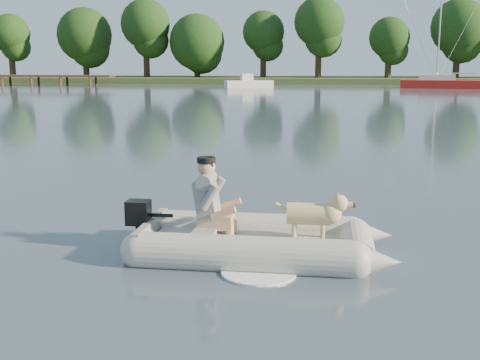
# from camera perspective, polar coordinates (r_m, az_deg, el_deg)

# --- Properties ---
(water) EXTENTS (160.00, 160.00, 0.00)m
(water) POSITION_cam_1_polar(r_m,az_deg,el_deg) (7.88, -0.75, -8.04)
(water) COLOR #50616D
(water) RESTS_ON ground
(shore_bank) EXTENTS (160.00, 12.00, 0.70)m
(shore_bank) POSITION_cam_1_polar(r_m,az_deg,el_deg) (69.44, 4.23, 9.42)
(shore_bank) COLOR #47512D
(shore_bank) RESTS_ON water
(dock) EXTENTS (18.00, 2.00, 1.04)m
(dock) POSITION_cam_1_polar(r_m,az_deg,el_deg) (65.17, -19.69, 8.90)
(dock) COLOR #4C331E
(dock) RESTS_ON water
(treeline) EXTENTS (71.02, 7.35, 9.27)m
(treeline) POSITION_cam_1_polar(r_m,az_deg,el_deg) (68.71, 1.10, 13.79)
(treeline) COLOR #332316
(treeline) RESTS_ON shore_bank
(dinghy) EXTENTS (4.74, 3.18, 1.41)m
(dinghy) POSITION_cam_1_polar(r_m,az_deg,el_deg) (8.13, 1.86, -2.99)
(dinghy) COLOR #9C9C97
(dinghy) RESTS_ON water
(man) EXTENTS (0.78, 0.68, 1.10)m
(man) POSITION_cam_1_polar(r_m,az_deg,el_deg) (8.24, -3.03, -1.46)
(man) COLOR slate
(man) RESTS_ON dinghy
(dog) EXTENTS (0.97, 0.39, 0.63)m
(dog) POSITION_cam_1_polar(r_m,az_deg,el_deg) (8.15, 6.52, -3.57)
(dog) COLOR tan
(dog) RESTS_ON dinghy
(outboard_motor) EXTENTS (0.44, 0.32, 0.80)m
(outboard_motor) POSITION_cam_1_polar(r_m,az_deg,el_deg) (8.55, -9.57, -4.42)
(outboard_motor) COLOR black
(outboard_motor) RESTS_ON dinghy
(motorboat) EXTENTS (4.79, 2.95, 1.90)m
(motorboat) POSITION_cam_1_polar(r_m,az_deg,el_deg) (55.86, 0.84, 9.60)
(motorboat) COLOR white
(motorboat) RESTS_ON water
(sailboat) EXTENTS (7.55, 3.49, 10.00)m
(sailboat) POSITION_cam_1_polar(r_m,az_deg,el_deg) (58.70, 18.49, 8.70)
(sailboat) COLOR #AF1914
(sailboat) RESTS_ON water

